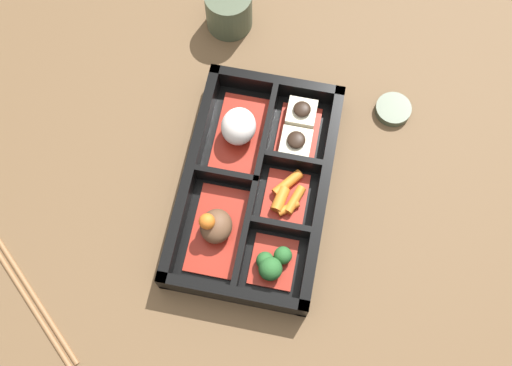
{
  "coord_description": "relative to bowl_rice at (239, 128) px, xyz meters",
  "views": [
    {
      "loc": [
        -0.29,
        -0.06,
        0.79
      ],
      "look_at": [
        0.0,
        0.0,
        0.03
      ],
      "focal_mm": 42.0,
      "sensor_mm": 36.0,
      "label": 1
    }
  ],
  "objects": [
    {
      "name": "bento_base",
      "position": [
        -0.07,
        -0.04,
        -0.03
      ],
      "size": [
        0.32,
        0.2,
        0.01
      ],
      "color": "black",
      "rests_on": "ground_plane"
    },
    {
      "name": "bento_rim",
      "position": [
        -0.07,
        -0.04,
        -0.01
      ],
      "size": [
        0.32,
        0.2,
        0.04
      ],
      "color": "black",
      "rests_on": "ground_plane"
    },
    {
      "name": "chopsticks",
      "position": [
        -0.28,
        0.22,
        -0.03
      ],
      "size": [
        0.15,
        0.17,
        0.01
      ],
      "color": "brown",
      "rests_on": "ground_plane"
    },
    {
      "name": "sauce_dish",
      "position": [
        0.09,
        -0.21,
        -0.03
      ],
      "size": [
        0.05,
        0.05,
        0.01
      ],
      "color": "#424C38",
      "rests_on": "ground_plane"
    },
    {
      "name": "bowl_stew",
      "position": [
        -0.15,
        0.0,
        -0.01
      ],
      "size": [
        0.12,
        0.07,
        0.05
      ],
      "color": "maroon",
      "rests_on": "bento_base"
    },
    {
      "name": "ground_plane",
      "position": [
        -0.07,
        -0.04,
        -0.03
      ],
      "size": [
        3.0,
        3.0,
        0.0
      ],
      "primitive_type": "plane",
      "color": "brown"
    },
    {
      "name": "bowl_carrots",
      "position": [
        -0.08,
        -0.08,
        -0.02
      ],
      "size": [
        0.08,
        0.06,
        0.02
      ],
      "color": "maroon",
      "rests_on": "bento_base"
    },
    {
      "name": "bowl_greens",
      "position": [
        -0.18,
        -0.08,
        -0.01
      ],
      "size": [
        0.07,
        0.06,
        0.04
      ],
      "color": "maroon",
      "rests_on": "bento_base"
    },
    {
      "name": "tea_cup",
      "position": [
        0.19,
        0.06,
        0.0
      ],
      "size": [
        0.07,
        0.07,
        0.07
      ],
      "color": "#424C38",
      "rests_on": "ground_plane"
    },
    {
      "name": "bowl_tofu",
      "position": [
        0.02,
        -0.08,
        -0.01
      ],
      "size": [
        0.09,
        0.06,
        0.04
      ],
      "color": "maroon",
      "rests_on": "bento_base"
    },
    {
      "name": "bowl_rice",
      "position": [
        0.0,
        0.0,
        0.0
      ],
      "size": [
        0.12,
        0.07,
        0.05
      ],
      "color": "maroon",
      "rests_on": "bento_base"
    }
  ]
}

